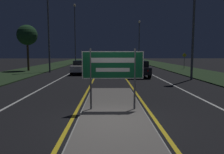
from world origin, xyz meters
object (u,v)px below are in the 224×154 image
(streetlight_left_near, at_px, (48,18))
(car_approaching_1, at_px, (93,62))
(car_approaching_0, at_px, (82,67))
(car_receding_0, at_px, (138,68))
(streetlight_left_far, at_px, (75,29))
(highway_sign, at_px, (113,67))
(car_receding_2, at_px, (122,61))
(warning_sign, at_px, (184,59))
(car_receding_1, at_px, (130,64))
(streetlight_right_far, at_px, (139,37))

(streetlight_left_near, distance_m, car_approaching_1, 12.37)
(car_approaching_0, bearing_deg, car_receding_0, -27.11)
(streetlight_left_far, bearing_deg, highway_sign, -79.43)
(highway_sign, xyz_separation_m, car_receding_2, (2.36, 31.46, -0.88))
(streetlight_left_far, distance_m, warning_sign, 21.93)
(streetlight_left_far, xyz_separation_m, car_approaching_0, (3.59, -19.70, -5.94))
(car_receding_0, bearing_deg, car_receding_1, 88.89)
(streetlight_left_near, relative_size, warning_sign, 4.56)
(car_receding_1, relative_size, warning_sign, 2.23)
(streetlight_left_near, bearing_deg, warning_sign, 14.21)
(streetlight_left_near, distance_m, streetlight_left_far, 17.96)
(streetlight_left_near, height_order, streetlight_left_far, streetlight_left_far)
(car_receding_0, bearing_deg, car_approaching_1, 108.44)
(car_receding_1, distance_m, warning_sign, 7.15)
(streetlight_right_far, height_order, car_approaching_1, streetlight_right_far)
(streetlight_right_far, distance_m, car_approaching_1, 13.84)
(streetlight_left_far, relative_size, car_approaching_0, 2.71)
(car_receding_0, relative_size, car_approaching_1, 1.03)
(warning_sign, bearing_deg, car_receding_0, -130.12)
(streetlight_left_far, bearing_deg, car_receding_2, -17.89)
(car_receding_0, distance_m, car_approaching_1, 15.77)
(highway_sign, bearing_deg, car_receding_0, 78.00)
(streetlight_right_far, height_order, car_approaching_0, streetlight_right_far)
(highway_sign, distance_m, car_receding_2, 31.56)
(highway_sign, xyz_separation_m, car_approaching_0, (-2.80, 14.58, -0.90))
(car_receding_0, height_order, car_approaching_0, car_receding_0)
(car_approaching_0, distance_m, warning_sign, 13.93)
(streetlight_right_far, relative_size, car_approaching_0, 2.06)
(streetlight_left_far, xyz_separation_m, car_receding_0, (8.92, -22.43, -5.91))
(streetlight_left_near, xyz_separation_m, car_approaching_1, (4.13, 10.48, -5.11))
(highway_sign, height_order, car_receding_0, highway_sign)
(warning_sign, bearing_deg, car_receding_2, 124.16)
(car_receding_1, xyz_separation_m, car_receding_2, (-0.32, 11.26, -0.01))
(car_receding_1, xyz_separation_m, warning_sign, (7.12, 0.30, 0.57))
(highway_sign, distance_m, warning_sign, 22.72)
(car_receding_2, bearing_deg, streetlight_right_far, 53.86)
(streetlight_left_near, distance_m, warning_sign, 17.51)
(streetlight_left_far, bearing_deg, streetlight_left_near, -90.65)
(streetlight_left_far, height_order, car_approaching_1, streetlight_left_far)
(streetlight_left_far, bearing_deg, car_receding_1, -57.20)
(streetlight_left_near, relative_size, car_receding_1, 2.05)
(highway_sign, height_order, car_approaching_0, highway_sign)
(highway_sign, relative_size, car_receding_2, 0.49)
(streetlight_left_far, height_order, streetlight_right_far, streetlight_left_far)
(car_receding_0, bearing_deg, streetlight_right_far, 81.66)
(car_receding_0, distance_m, warning_sign, 11.31)
(car_approaching_0, distance_m, car_approaching_1, 12.24)
(car_receding_1, relative_size, car_approaching_1, 1.08)
(car_receding_0, height_order, car_receding_2, car_receding_0)
(streetlight_left_far, distance_m, streetlight_right_far, 12.85)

